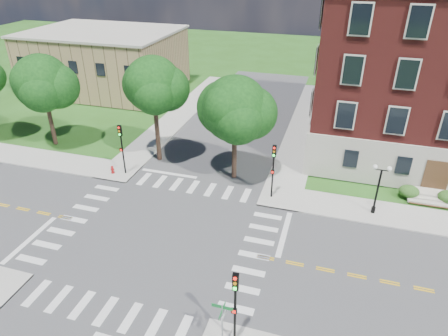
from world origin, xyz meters
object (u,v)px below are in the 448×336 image
(twin_lamp_west, at_px, (378,187))
(street_sign_pole, at_px, (222,319))
(fire_hydrant, at_px, (112,170))
(traffic_signal_se, at_px, (235,300))
(traffic_signal_ne, at_px, (273,165))
(traffic_signal_nw, at_px, (122,143))

(twin_lamp_west, xyz_separation_m, street_sign_pole, (-7.87, -15.17, -0.21))
(street_sign_pole, bearing_deg, fire_hydrant, 135.86)
(street_sign_pole, xyz_separation_m, fire_hydrant, (-15.25, 14.80, -1.84))
(traffic_signal_se, relative_size, street_sign_pole, 1.55)
(fire_hydrant, bearing_deg, traffic_signal_ne, 1.13)
(traffic_signal_se, xyz_separation_m, traffic_signal_ne, (-0.81, 14.55, 0.00))
(fire_hydrant, bearing_deg, street_sign_pole, -44.14)
(street_sign_pole, bearing_deg, twin_lamp_west, 62.60)
(traffic_signal_se, relative_size, twin_lamp_west, 1.13)
(fire_hydrant, bearing_deg, twin_lamp_west, 0.93)
(traffic_signal_nw, bearing_deg, traffic_signal_ne, -0.18)
(traffic_signal_se, bearing_deg, street_sign_pole, -132.65)
(traffic_signal_nw, xyz_separation_m, twin_lamp_west, (21.98, 0.03, -0.66))
(traffic_signal_ne, xyz_separation_m, street_sign_pole, (0.31, -15.09, -0.88))
(traffic_signal_nw, distance_m, twin_lamp_west, 21.99)
(traffic_signal_se, distance_m, twin_lamp_west, 16.39)
(traffic_signal_ne, distance_m, street_sign_pole, 15.12)
(traffic_signal_ne, bearing_deg, traffic_signal_se, -86.82)
(traffic_signal_nw, relative_size, fire_hydrant, 6.40)
(traffic_signal_se, xyz_separation_m, street_sign_pole, (-0.50, -0.54, -0.88))
(traffic_signal_ne, xyz_separation_m, fire_hydrant, (-14.94, -0.30, -2.72))
(traffic_signal_se, relative_size, fire_hydrant, 6.40)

